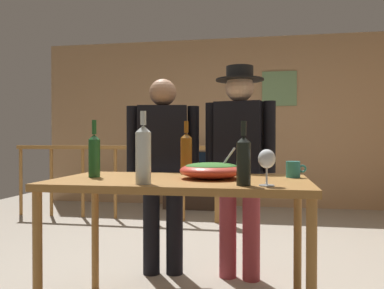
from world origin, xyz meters
name	(u,v)px	position (x,y,z in m)	size (l,w,h in m)	color
ground_plane	(206,266)	(0.00, 0.00, 0.00)	(8.01, 8.01, 0.00)	#9E9384
back_wall	(233,122)	(0.00, 3.00, 1.31)	(6.16, 0.10, 2.63)	tan
framed_picture	(279,89)	(0.71, 2.94, 1.82)	(0.52, 0.03, 0.53)	#6D9663
stair_railing	(147,172)	(-1.02, 1.71, 0.62)	(2.84, 0.10, 1.01)	#9E6B33
tv_console	(195,192)	(-0.55, 2.65, 0.24)	(0.90, 0.40, 0.48)	#38281E
flat_screen_tv	(194,162)	(-0.55, 2.62, 0.71)	(0.48, 0.12, 0.38)	black
serving_table	(181,192)	(-0.01, -0.99, 0.74)	(1.45, 0.80, 0.82)	#9E6B33
salad_bowl	(211,170)	(0.16, -0.95, 0.87)	(0.37, 0.37, 0.19)	#CC3D2D
wine_glass	(267,160)	(0.48, -1.26, 0.95)	(0.09, 0.09, 0.18)	silver
wine_bottle_amber	(186,153)	(-0.03, -0.69, 0.96)	(0.08, 0.08, 0.35)	brown
wine_bottle_dark	(244,159)	(0.36, -1.25, 0.95)	(0.07, 0.07, 0.32)	black
wine_bottle_clear	(143,153)	(-0.14, -1.28, 0.98)	(0.08, 0.08, 0.37)	silver
wine_bottle_green	(94,154)	(-0.54, -0.98, 0.96)	(0.07, 0.07, 0.34)	#1E5628
mug_teal	(293,169)	(0.64, -0.80, 0.87)	(0.12, 0.08, 0.10)	teal
person_standing_left	(163,160)	(-0.30, -0.25, 0.88)	(0.55, 0.28, 1.51)	black
person_standing_right	(240,155)	(0.29, -0.25, 0.93)	(0.53, 0.36, 1.59)	#9E3842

